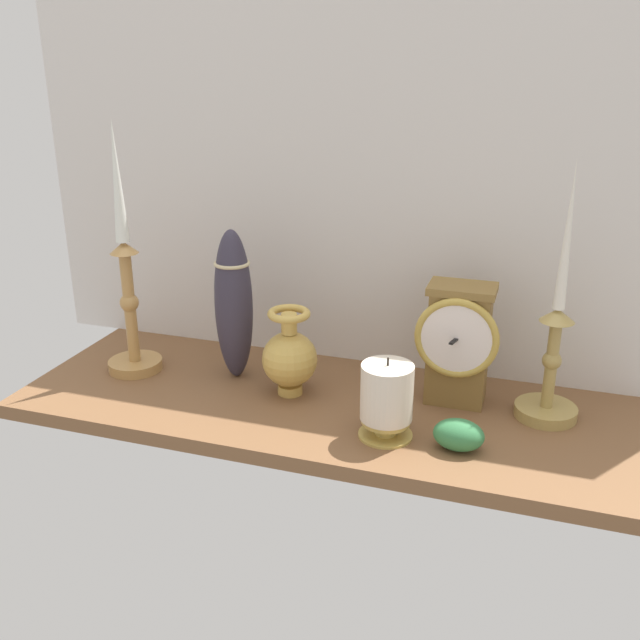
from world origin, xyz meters
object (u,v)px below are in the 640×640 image
Objects in this scene: brass_vase_bulbous at (290,356)px; pillar_candle_front at (387,399)px; mantel_clock at (458,343)px; candlestick_tall_left at (128,292)px; candlestick_tall_center at (553,354)px; tall_ceramic_vase at (234,304)px.

pillar_candle_front is at bearing -25.66° from brass_vase_bulbous.
mantel_clock reaches higher than brass_vase_bulbous.
brass_vase_bulbous is at bearing -0.53° from candlestick_tall_left.
mantel_clock is 0.45× the size of candlestick_tall_left.
candlestick_tall_center is 52.03cm from tall_ceramic_vase.
candlestick_tall_left is at bearing -174.83° from mantel_clock.
candlestick_tall_left reaches higher than tall_ceramic_vase.
candlestick_tall_left is 2.95× the size of brass_vase_bulbous.
tall_ceramic_vase is at bearing -178.46° from candlestick_tall_center.
brass_vase_bulbous is at bearing -168.57° from mantel_clock.
mantel_clock is 27.20cm from brass_vase_bulbous.
mantel_clock is 1.34× the size of brass_vase_bulbous.
mantel_clock is at bearing 5.17° from candlestick_tall_left.
candlestick_tall_center is 26.53cm from pillar_candle_front.
tall_ceramic_vase is at bearing 9.80° from candlestick_tall_left.
mantel_clock is 16.85cm from pillar_candle_front.
brass_vase_bulbous is 0.56× the size of tall_ceramic_vase.
candlestick_tall_center is 2.70× the size of brass_vase_bulbous.
candlestick_tall_left is (-56.03, -5.07, 4.18)cm from mantel_clock.
mantel_clock is at bearing 2.89° from tall_ceramic_vase.
mantel_clock is 56.42cm from candlestick_tall_left.
mantel_clock is 0.75× the size of tall_ceramic_vase.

